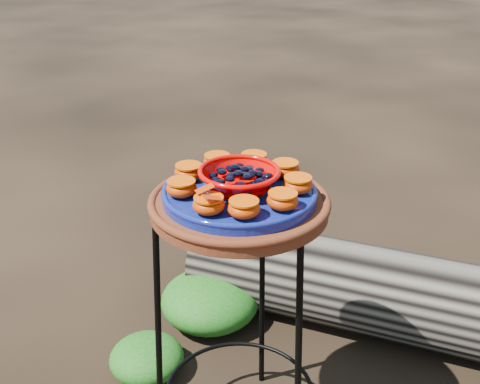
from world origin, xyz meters
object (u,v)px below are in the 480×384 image
(terracotta_saucer, at_px, (239,205))
(driftwood_log, at_px, (427,302))
(cobalt_plate, at_px, (239,194))
(plant_stand, at_px, (239,332))
(red_bowl, at_px, (239,180))

(terracotta_saucer, distance_m, driftwood_log, 0.93)
(cobalt_plate, xyz_separation_m, driftwood_log, (0.46, 0.58, -0.59))
(plant_stand, height_order, terracotta_saucer, terracotta_saucer)
(plant_stand, bearing_deg, driftwood_log, 51.45)
(plant_stand, bearing_deg, red_bowl, 0.00)
(plant_stand, bearing_deg, terracotta_saucer, 0.00)
(red_bowl, bearing_deg, driftwood_log, 51.45)
(cobalt_plate, bearing_deg, red_bowl, 0.00)
(plant_stand, distance_m, red_bowl, 0.43)
(plant_stand, bearing_deg, cobalt_plate, 0.00)
(terracotta_saucer, bearing_deg, plant_stand, 0.00)
(terracotta_saucer, xyz_separation_m, red_bowl, (0.00, 0.00, 0.06))
(cobalt_plate, bearing_deg, driftwood_log, 51.45)
(plant_stand, distance_m, terracotta_saucer, 0.37)
(plant_stand, distance_m, cobalt_plate, 0.40)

